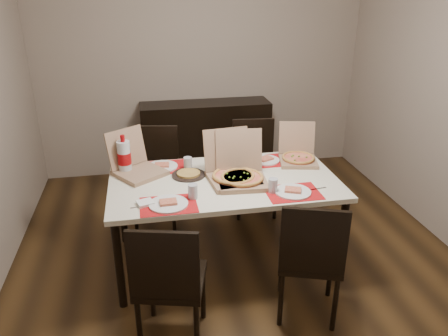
# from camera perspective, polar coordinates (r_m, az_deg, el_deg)

# --- Properties ---
(ground) EXTENTS (3.80, 4.00, 0.02)m
(ground) POSITION_cam_1_polar(r_m,az_deg,el_deg) (3.88, 1.77, -11.58)
(ground) COLOR #402A13
(ground) RESTS_ON ground
(room_walls) EXTENTS (3.84, 4.02, 2.62)m
(room_walls) POSITION_cam_1_polar(r_m,az_deg,el_deg) (3.63, 0.59, 15.86)
(room_walls) COLOR gray
(room_walls) RESTS_ON ground
(sideboard) EXTENTS (1.50, 0.40, 0.90)m
(sideboard) POSITION_cam_1_polar(r_m,az_deg,el_deg) (5.23, -2.38, 3.73)
(sideboard) COLOR black
(sideboard) RESTS_ON ground
(dining_table) EXTENTS (1.80, 1.00, 0.75)m
(dining_table) POSITION_cam_1_polar(r_m,az_deg,el_deg) (3.50, -0.00, -2.51)
(dining_table) COLOR beige
(dining_table) RESTS_ON ground
(chair_near_left) EXTENTS (0.51, 0.51, 0.93)m
(chair_near_left) POSITION_cam_1_polar(r_m,az_deg,el_deg) (2.79, -7.25, -14.29)
(chair_near_left) COLOR black
(chair_near_left) RESTS_ON ground
(chair_near_right) EXTENTS (0.53, 0.53, 0.93)m
(chair_near_right) POSITION_cam_1_polar(r_m,az_deg,el_deg) (3.03, 11.22, -11.21)
(chair_near_right) COLOR black
(chair_near_right) RESTS_ON ground
(chair_far_left) EXTENTS (0.49, 0.49, 0.93)m
(chair_far_left) POSITION_cam_1_polar(r_m,az_deg,el_deg) (4.26, -8.85, -0.38)
(chair_far_left) COLOR black
(chair_far_left) RESTS_ON ground
(chair_far_right) EXTENTS (0.46, 0.46, 0.93)m
(chair_far_right) POSITION_cam_1_polar(r_m,az_deg,el_deg) (4.43, 3.96, 0.77)
(chair_far_right) COLOR black
(chair_far_right) RESTS_ON ground
(setting_near_left) EXTENTS (0.48, 0.30, 0.11)m
(setting_near_left) POSITION_cam_1_polar(r_m,az_deg,el_deg) (3.12, -6.83, -4.30)
(setting_near_left) COLOR red
(setting_near_left) RESTS_ON dining_table
(setting_near_right) EXTENTS (0.48, 0.30, 0.11)m
(setting_near_right) POSITION_cam_1_polar(r_m,az_deg,el_deg) (3.28, 8.34, -2.88)
(setting_near_right) COLOR red
(setting_near_right) RESTS_ON dining_table
(setting_far_left) EXTENTS (0.48, 0.30, 0.11)m
(setting_far_left) POSITION_cam_1_polar(r_m,az_deg,el_deg) (3.70, -7.58, 0.29)
(setting_far_left) COLOR red
(setting_far_left) RESTS_ON dining_table
(setting_far_right) EXTENTS (0.51, 0.30, 0.11)m
(setting_far_right) POSITION_cam_1_polar(r_m,az_deg,el_deg) (3.82, 4.98, 1.18)
(setting_far_right) COLOR red
(setting_far_right) RESTS_ON dining_table
(napkin_loose) EXTENTS (0.14, 0.14, 0.02)m
(napkin_loose) POSITION_cam_1_polar(r_m,az_deg,el_deg) (3.41, 1.73, -1.79)
(napkin_loose) COLOR white
(napkin_loose) RESTS_ON dining_table
(pizza_box_center) EXTENTS (0.42, 0.45, 0.37)m
(pizza_box_center) POSITION_cam_1_polar(r_m,az_deg,el_deg) (3.44, 1.07, -0.69)
(pizza_box_center) COLOR #916E54
(pizza_box_center) RESTS_ON dining_table
(pizza_box_right) EXTENTS (0.38, 0.41, 0.32)m
(pizza_box_right) POSITION_cam_1_polar(r_m,az_deg,el_deg) (3.85, 9.61, 1.61)
(pizza_box_right) COLOR #916E54
(pizza_box_right) RESTS_ON dining_table
(pizza_box_left) EXTENTS (0.50, 0.51, 0.35)m
(pizza_box_left) POSITION_cam_1_polar(r_m,az_deg,el_deg) (3.62, -11.33, 0.16)
(pizza_box_left) COLOR #916E54
(pizza_box_left) RESTS_ON dining_table
(pizza_box_extra) EXTENTS (0.40, 0.44, 0.37)m
(pizza_box_extra) POSITION_cam_1_polar(r_m,az_deg,el_deg) (3.41, 2.29, -0.90)
(pizza_box_extra) COLOR #916E54
(pizza_box_extra) RESTS_ON dining_table
(faina_plate) EXTENTS (0.27, 0.27, 0.03)m
(faina_plate) POSITION_cam_1_polar(r_m,az_deg,el_deg) (3.54, -4.65, -0.83)
(faina_plate) COLOR black
(faina_plate) RESTS_ON dining_table
(dip_bowl) EXTENTS (0.14, 0.14, 0.03)m
(dip_bowl) POSITION_cam_1_polar(r_m,az_deg,el_deg) (3.68, 1.95, 0.28)
(dip_bowl) COLOR white
(dip_bowl) RESTS_ON dining_table
(soda_bottle) EXTENTS (0.11, 0.11, 0.33)m
(soda_bottle) POSITION_cam_1_polar(r_m,az_deg,el_deg) (3.62, -12.89, 1.36)
(soda_bottle) COLOR silver
(soda_bottle) RESTS_ON dining_table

